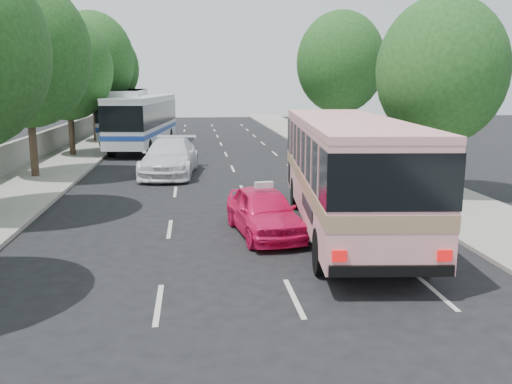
{
  "coord_description": "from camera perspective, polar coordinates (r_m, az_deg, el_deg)",
  "views": [
    {
      "loc": [
        -1.1,
        -12.85,
        4.59
      ],
      "look_at": [
        0.61,
        1.75,
        1.6
      ],
      "focal_mm": 38.0,
      "sensor_mm": 36.0,
      "label": 1
    }
  ],
  "objects": [
    {
      "name": "ground",
      "position": [
        13.69,
        -1.69,
        -8.1
      ],
      "size": [
        120.0,
        120.0,
        0.0
      ],
      "primitive_type": "plane",
      "color": "black",
      "rests_on": "ground"
    },
    {
      "name": "sidewalk_left",
      "position": [
        33.98,
        -19.21,
        3.22
      ],
      "size": [
        4.0,
        90.0,
        0.15
      ],
      "primitive_type": "cube",
      "color": "#9E998E",
      "rests_on": "ground"
    },
    {
      "name": "sidewalk_right",
      "position": [
        34.53,
        9.56,
        3.8
      ],
      "size": [
        4.0,
        90.0,
        0.12
      ],
      "primitive_type": "cube",
      "color": "#9E998E",
      "rests_on": "ground"
    },
    {
      "name": "low_wall",
      "position": [
        34.32,
        -22.24,
        4.47
      ],
      "size": [
        0.3,
        90.0,
        1.5
      ],
      "primitive_type": "cube",
      "color": "#9E998E",
      "rests_on": "sidewalk_left"
    },
    {
      "name": "tree_left_c",
      "position": [
        27.87,
        -23.01,
        13.77
      ],
      "size": [
        6.0,
        6.0,
        9.35
      ],
      "color": "#38281E",
      "rests_on": "ground"
    },
    {
      "name": "tree_left_d",
      "position": [
        35.59,
        -19.17,
        12.56
      ],
      "size": [
        5.52,
        5.52,
        8.6
      ],
      "color": "#38281E",
      "rests_on": "ground"
    },
    {
      "name": "tree_left_e",
      "position": [
        43.46,
        -16.83,
        13.45
      ],
      "size": [
        6.3,
        6.3,
        9.82
      ],
      "color": "#38281E",
      "rests_on": "ground"
    },
    {
      "name": "tree_left_f",
      "position": [
        51.37,
        -15.47,
        12.67
      ],
      "size": [
        5.88,
        5.88,
        9.16
      ],
      "color": "#38281E",
      "rests_on": "ground"
    },
    {
      "name": "tree_right_near",
      "position": [
        23.03,
        19.2,
        12.4
      ],
      "size": [
        5.1,
        5.1,
        7.95
      ],
      "color": "#38281E",
      "rests_on": "ground"
    },
    {
      "name": "tree_right_far",
      "position": [
        38.21,
        9.05,
        13.66
      ],
      "size": [
        6.0,
        6.0,
        9.35
      ],
      "color": "#38281E",
      "rests_on": "ground"
    },
    {
      "name": "pink_bus",
      "position": [
        16.69,
        9.51,
        3.07
      ],
      "size": [
        3.91,
        11.26,
        3.52
      ],
      "rotation": [
        0.0,
        0.0,
        -0.1
      ],
      "color": "pink",
      "rests_on": "ground"
    },
    {
      "name": "pink_taxi",
      "position": [
        16.49,
        0.84,
        -2.04
      ],
      "size": [
        2.29,
        4.48,
        1.46
      ],
      "primitive_type": "imported",
      "rotation": [
        0.0,
        0.0,
        0.14
      ],
      "color": "#F3155D",
      "rests_on": "ground"
    },
    {
      "name": "white_pickup",
      "position": [
        27.5,
        -9.06,
        3.63
      ],
      "size": [
        3.1,
        6.39,
        1.79
      ],
      "primitive_type": "imported",
      "rotation": [
        0.0,
        0.0,
        -0.1
      ],
      "color": "white",
      "rests_on": "ground"
    },
    {
      "name": "tour_coach_front",
      "position": [
        38.75,
        -11.79,
        7.71
      ],
      "size": [
        4.12,
        12.41,
        3.65
      ],
      "rotation": [
        0.0,
        0.0,
        -0.12
      ],
      "color": "silver",
      "rests_on": "ground"
    },
    {
      "name": "tour_coach_rear",
      "position": [
        44.19,
        -13.56,
        8.36
      ],
      "size": [
        3.29,
        13.48,
        4.01
      ],
      "rotation": [
        0.0,
        0.0,
        0.03
      ],
      "color": "white",
      "rests_on": "ground"
    },
    {
      "name": "taxi_roof_sign",
      "position": [
        16.32,
        0.85,
        0.76
      ],
      "size": [
        0.57,
        0.25,
        0.18
      ],
      "primitive_type": "cube",
      "rotation": [
        0.0,
        0.0,
        0.14
      ],
      "color": "silver",
      "rests_on": "pink_taxi"
    }
  ]
}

